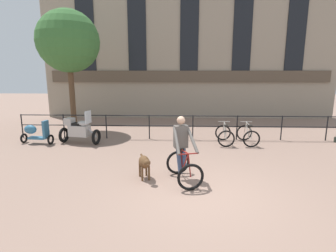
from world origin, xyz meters
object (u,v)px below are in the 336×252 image
parked_bicycle_near_lamp (225,135)px  parked_bicycle_mid_left (248,135)px  parked_motorcycle (79,130)px  cyclist_with_bike (182,152)px  parked_scooter (36,133)px  dog (145,163)px

parked_bicycle_near_lamp → parked_bicycle_mid_left: bearing=-177.3°
parked_motorcycle → parked_bicycle_mid_left: bearing=-76.8°
cyclist_with_bike → parked_scooter: size_ratio=1.29×
parked_bicycle_mid_left → parked_motorcycle: bearing=0.9°
parked_bicycle_near_lamp → parked_bicycle_mid_left: (0.93, -0.00, 0.00)m
dog → parked_scooter: (-4.84, 3.41, 0.01)m
cyclist_with_bike → dog: size_ratio=1.99×
parked_motorcycle → dog: bearing=-127.2°
parked_bicycle_mid_left → parked_scooter: size_ratio=0.85×
dog → parked_motorcycle: 4.68m
parked_motorcycle → parked_bicycle_mid_left: 6.80m
cyclist_with_bike → parked_bicycle_near_lamp: cyclist_with_bike is taller
cyclist_with_bike → parked_bicycle_near_lamp: (1.76, 3.73, -0.41)m
parked_bicycle_mid_left → parked_bicycle_near_lamp: bearing=-1.0°
parked_motorcycle → parked_bicycle_near_lamp: (5.87, 0.22, -0.20)m
parked_scooter → parked_motorcycle: bearing=-79.6°
parked_motorcycle → parked_bicycle_near_lamp: parked_motorcycle is taller
parked_motorcycle → parked_scooter: bearing=104.4°
parked_bicycle_mid_left → parked_scooter: bearing=1.1°
parked_bicycle_near_lamp → parked_bicycle_mid_left: 0.93m
parked_bicycle_near_lamp → parked_scooter: bearing=5.1°
cyclist_with_bike → parked_scooter: (-5.86, 3.42, -0.30)m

